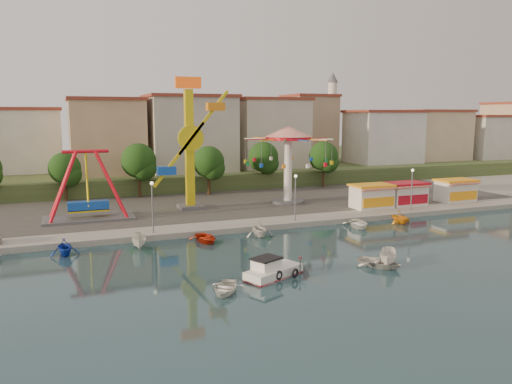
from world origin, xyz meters
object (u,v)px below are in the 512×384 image
pirate_ship_ride (87,187)px  skiff (388,258)px  wave_swinger (288,147)px  kamikaze_tower (193,147)px  cabin_motorboat (272,271)px  rowboat_a (379,262)px

pirate_ship_ride → skiff: size_ratio=2.81×
pirate_ship_ride → wave_swinger: 26.06m
kamikaze_tower → cabin_motorboat: size_ratio=3.12×
rowboat_a → skiff: bearing=-30.3°
wave_swinger → cabin_motorboat: 30.61m
kamikaze_tower → wave_swinger: size_ratio=1.42×
pirate_ship_ride → skiff: 34.39m
kamikaze_tower → wave_swinger: kamikaze_tower is taller
kamikaze_tower → rowboat_a: (8.77, -27.66, -8.10)m
pirate_ship_ride → skiff: bearing=-48.9°
pirate_ship_ride → wave_swinger: size_ratio=0.86×
cabin_motorboat → rowboat_a: cabin_motorboat is taller
kamikaze_tower → rowboat_a: kamikaze_tower is taller
cabin_motorboat → skiff: 10.27m
kamikaze_tower → skiff: bearing=-70.8°
wave_swinger → cabin_motorboat: size_ratio=2.19×
kamikaze_tower → skiff: size_ratio=4.64×
kamikaze_tower → skiff: kamikaze_tower is taller
wave_swinger → skiff: (-3.30, -27.09, -7.51)m
wave_swinger → rowboat_a: size_ratio=3.09×
cabin_motorboat → pirate_ship_ride: bearing=90.9°
cabin_motorboat → skiff: (10.24, -0.74, 0.22)m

